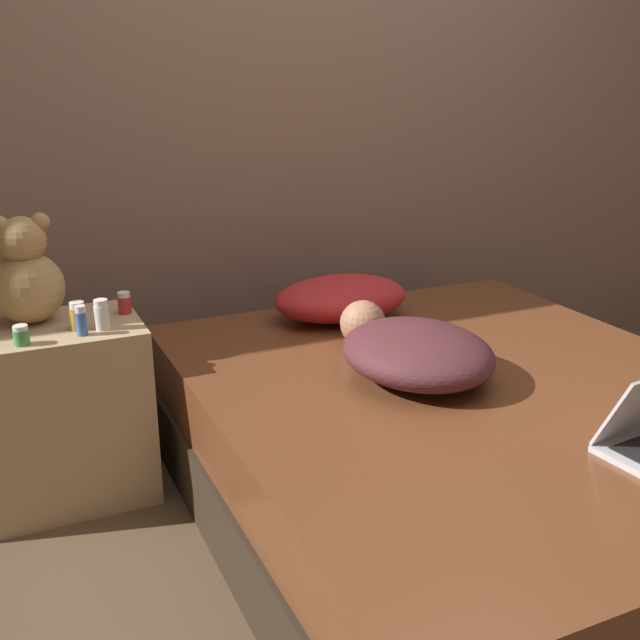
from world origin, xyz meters
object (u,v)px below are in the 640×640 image
(bottle_white, at_px, (102,315))
(person_lying, at_px, (413,350))
(pillow, at_px, (341,298))
(bottle_green, at_px, (21,335))
(bottle_blue, at_px, (81,321))
(bottle_amber, at_px, (78,316))
(teddy_bear, at_px, (26,276))
(bottle_red, at_px, (124,303))

(bottle_white, bearing_deg, person_lying, -25.37)
(pillow, xyz_separation_m, bottle_green, (-1.11, -0.22, 0.09))
(bottle_blue, relative_size, bottle_amber, 1.05)
(teddy_bear, bearing_deg, bottle_blue, -56.59)
(person_lying, distance_m, bottle_amber, 1.01)
(bottle_amber, height_order, bottle_green, bottle_amber)
(bottle_blue, xyz_separation_m, bottle_white, (0.06, 0.03, 0.00))
(teddy_bear, distance_m, bottle_green, 0.24)
(pillow, bearing_deg, person_lying, -94.14)
(bottle_amber, distance_m, bottle_red, 0.19)
(teddy_bear, xyz_separation_m, bottle_green, (-0.04, -0.20, -0.12))
(bottle_white, height_order, bottle_green, bottle_white)
(teddy_bear, height_order, bottle_blue, teddy_bear)
(teddy_bear, relative_size, bottle_blue, 3.74)
(bottle_white, distance_m, bottle_amber, 0.07)
(teddy_bear, height_order, bottle_red, teddy_bear)
(pillow, distance_m, bottle_amber, 0.97)
(bottle_amber, xyz_separation_m, bottle_red, (0.16, 0.10, -0.01))
(bottle_white, bearing_deg, bottle_blue, -154.91)
(person_lying, distance_m, bottle_green, 1.13)
(bottle_green, bearing_deg, bottle_red, 28.23)
(bottle_blue, height_order, bottle_red, bottle_blue)
(bottle_green, bearing_deg, bottle_amber, 23.48)
(teddy_bear, xyz_separation_m, bottle_amber, (0.12, -0.13, -0.10))
(pillow, distance_m, teddy_bear, 1.09)
(bottle_amber, distance_m, bottle_green, 0.18)
(pillow, distance_m, person_lying, 0.57)
(bottle_red, bearing_deg, bottle_green, -151.77)
(person_lying, bearing_deg, bottle_green, 158.76)
(pillow, relative_size, bottle_blue, 5.72)
(pillow, relative_size, bottle_amber, 6.00)
(bottle_amber, bearing_deg, pillow, 8.68)
(pillow, relative_size, bottle_red, 7.37)
(pillow, height_order, person_lying, person_lying)
(teddy_bear, bearing_deg, bottle_amber, -47.05)
(bottle_white, height_order, bottle_red, bottle_white)
(bottle_white, distance_m, bottle_green, 0.24)
(pillow, height_order, bottle_amber, bottle_amber)
(person_lying, xyz_separation_m, bottle_red, (-0.75, 0.53, 0.10))
(pillow, relative_size, bottle_white, 5.57)
(teddy_bear, bearing_deg, person_lying, -28.48)
(person_lying, bearing_deg, teddy_bear, 148.64)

